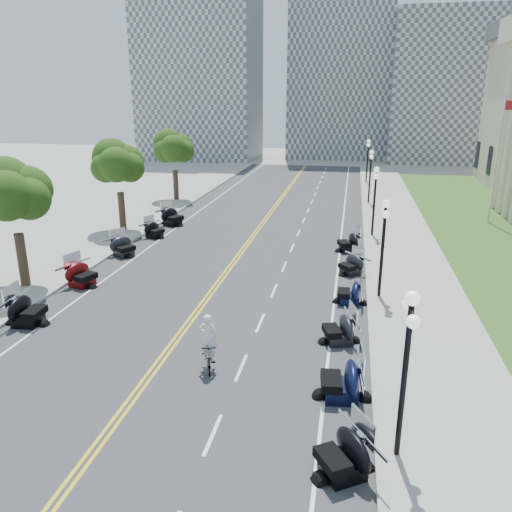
# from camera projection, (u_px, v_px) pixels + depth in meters

# --- Properties ---
(ground) EXTENTS (160.00, 160.00, 0.00)m
(ground) POSITION_uv_depth(u_px,v_px,m) (193.00, 317.00, 23.22)
(ground) COLOR gray
(road) EXTENTS (16.00, 90.00, 0.01)m
(road) POSITION_uv_depth(u_px,v_px,m) (240.00, 254.00, 32.57)
(road) COLOR #333335
(road) RESTS_ON ground
(centerline_yellow_a) EXTENTS (0.12, 90.00, 0.00)m
(centerline_yellow_a) POSITION_uv_depth(u_px,v_px,m) (238.00, 254.00, 32.59)
(centerline_yellow_a) COLOR yellow
(centerline_yellow_a) RESTS_ON road
(centerline_yellow_b) EXTENTS (0.12, 90.00, 0.00)m
(centerline_yellow_b) POSITION_uv_depth(u_px,v_px,m) (242.00, 254.00, 32.55)
(centerline_yellow_b) COLOR yellow
(centerline_yellow_b) RESTS_ON road
(edge_line_north) EXTENTS (0.12, 90.00, 0.00)m
(edge_line_north) POSITION_uv_depth(u_px,v_px,m) (339.00, 260.00, 31.42)
(edge_line_north) COLOR white
(edge_line_north) RESTS_ON road
(edge_line_south) EXTENTS (0.12, 90.00, 0.00)m
(edge_line_south) POSITION_uv_depth(u_px,v_px,m) (148.00, 249.00, 33.72)
(edge_line_south) COLOR white
(edge_line_south) RESTS_ON road
(lane_dash_4) EXTENTS (0.12, 2.00, 0.00)m
(lane_dash_4) POSITION_uv_depth(u_px,v_px,m) (213.00, 434.00, 15.15)
(lane_dash_4) COLOR white
(lane_dash_4) RESTS_ON road
(lane_dash_5) EXTENTS (0.12, 2.00, 0.00)m
(lane_dash_5) POSITION_uv_depth(u_px,v_px,m) (241.00, 367.00, 18.90)
(lane_dash_5) COLOR white
(lane_dash_5) RESTS_ON road
(lane_dash_6) EXTENTS (0.12, 2.00, 0.00)m
(lane_dash_6) POSITION_uv_depth(u_px,v_px,m) (260.00, 323.00, 22.64)
(lane_dash_6) COLOR white
(lane_dash_6) RESTS_ON road
(lane_dash_7) EXTENTS (0.12, 2.00, 0.00)m
(lane_dash_7) POSITION_uv_depth(u_px,v_px,m) (274.00, 291.00, 26.38)
(lane_dash_7) COLOR white
(lane_dash_7) RESTS_ON road
(lane_dash_8) EXTENTS (0.12, 2.00, 0.00)m
(lane_dash_8) POSITION_uv_depth(u_px,v_px,m) (284.00, 267.00, 30.12)
(lane_dash_8) COLOR white
(lane_dash_8) RESTS_ON road
(lane_dash_9) EXTENTS (0.12, 2.00, 0.00)m
(lane_dash_9) POSITION_uv_depth(u_px,v_px,m) (292.00, 248.00, 33.86)
(lane_dash_9) COLOR white
(lane_dash_9) RESTS_ON road
(lane_dash_10) EXTENTS (0.12, 2.00, 0.00)m
(lane_dash_10) POSITION_uv_depth(u_px,v_px,m) (299.00, 233.00, 37.61)
(lane_dash_10) COLOR white
(lane_dash_10) RESTS_ON road
(lane_dash_11) EXTENTS (0.12, 2.00, 0.00)m
(lane_dash_11) POSITION_uv_depth(u_px,v_px,m) (304.00, 221.00, 41.35)
(lane_dash_11) COLOR white
(lane_dash_11) RESTS_ON road
(lane_dash_12) EXTENTS (0.12, 2.00, 0.00)m
(lane_dash_12) POSITION_uv_depth(u_px,v_px,m) (308.00, 210.00, 45.09)
(lane_dash_12) COLOR white
(lane_dash_12) RESTS_ON road
(lane_dash_13) EXTENTS (0.12, 2.00, 0.00)m
(lane_dash_13) POSITION_uv_depth(u_px,v_px,m) (312.00, 202.00, 48.83)
(lane_dash_13) COLOR white
(lane_dash_13) RESTS_ON road
(lane_dash_14) EXTENTS (0.12, 2.00, 0.00)m
(lane_dash_14) POSITION_uv_depth(u_px,v_px,m) (315.00, 194.00, 52.57)
(lane_dash_14) COLOR white
(lane_dash_14) RESTS_ON road
(lane_dash_15) EXTENTS (0.12, 2.00, 0.00)m
(lane_dash_15) POSITION_uv_depth(u_px,v_px,m) (318.00, 188.00, 56.31)
(lane_dash_15) COLOR white
(lane_dash_15) RESTS_ON road
(lane_dash_16) EXTENTS (0.12, 2.00, 0.00)m
(lane_dash_16) POSITION_uv_depth(u_px,v_px,m) (320.00, 182.00, 60.06)
(lane_dash_16) COLOR white
(lane_dash_16) RESTS_ON road
(lane_dash_17) EXTENTS (0.12, 2.00, 0.00)m
(lane_dash_17) POSITION_uv_depth(u_px,v_px,m) (322.00, 177.00, 63.80)
(lane_dash_17) COLOR white
(lane_dash_17) RESTS_ON road
(lane_dash_18) EXTENTS (0.12, 2.00, 0.00)m
(lane_dash_18) POSITION_uv_depth(u_px,v_px,m) (324.00, 173.00, 67.54)
(lane_dash_18) COLOR white
(lane_dash_18) RESTS_ON road
(lane_dash_19) EXTENTS (0.12, 2.00, 0.00)m
(lane_dash_19) POSITION_uv_depth(u_px,v_px,m) (326.00, 169.00, 71.28)
(lane_dash_19) COLOR white
(lane_dash_19) RESTS_ON road
(sidewalk_north) EXTENTS (5.00, 90.00, 0.15)m
(sidewalk_north) POSITION_uv_depth(u_px,v_px,m) (406.00, 263.00, 30.66)
(sidewalk_north) COLOR #9E9991
(sidewalk_north) RESTS_ON ground
(sidewalk_south) EXTENTS (5.00, 90.00, 0.15)m
(sidewalk_south) POSITION_uv_depth(u_px,v_px,m) (92.00, 244.00, 34.43)
(sidewalk_south) COLOR #9E9991
(sidewalk_south) RESTS_ON ground
(lawn) EXTENTS (9.00, 60.00, 0.10)m
(lawn) POSITION_uv_depth(u_px,v_px,m) (494.00, 235.00, 36.90)
(lawn) COLOR #356023
(lawn) RESTS_ON ground
(distant_block_a) EXTENTS (18.00, 14.00, 26.00)m
(distant_block_a) POSITION_uv_depth(u_px,v_px,m) (201.00, 76.00, 80.49)
(distant_block_a) COLOR gray
(distant_block_a) RESTS_ON ground
(distant_block_b) EXTENTS (16.00, 12.00, 30.00)m
(distant_block_b) POSITION_uv_depth(u_px,v_px,m) (340.00, 64.00, 81.54)
(distant_block_b) COLOR gray
(distant_block_b) RESTS_ON ground
(distant_block_c) EXTENTS (20.00, 14.00, 22.00)m
(distant_block_c) POSITION_uv_depth(u_px,v_px,m) (457.00, 89.00, 76.72)
(distant_block_c) COLOR gray
(distant_block_c) RESTS_ON ground
(street_lamp_1) EXTENTS (0.50, 1.20, 4.90)m
(street_lamp_1) POSITION_uv_depth(u_px,v_px,m) (404.00, 378.00, 13.40)
(street_lamp_1) COLOR black
(street_lamp_1) RESTS_ON sidewalk_north
(street_lamp_2) EXTENTS (0.50, 1.20, 4.90)m
(street_lamp_2) POSITION_uv_depth(u_px,v_px,m) (382.00, 250.00, 24.62)
(street_lamp_2) COLOR black
(street_lamp_2) RESTS_ON sidewalk_north
(street_lamp_3) EXTENTS (0.50, 1.20, 4.90)m
(street_lamp_3) POSITION_uv_depth(u_px,v_px,m) (374.00, 202.00, 35.85)
(street_lamp_3) COLOR black
(street_lamp_3) RESTS_ON sidewalk_north
(street_lamp_4) EXTENTS (0.50, 1.20, 4.90)m
(street_lamp_4) POSITION_uv_depth(u_px,v_px,m) (370.00, 177.00, 47.07)
(street_lamp_4) COLOR black
(street_lamp_4) RESTS_ON sidewalk_north
(street_lamp_5) EXTENTS (0.50, 1.20, 4.90)m
(street_lamp_5) POSITION_uv_depth(u_px,v_px,m) (367.00, 161.00, 58.30)
(street_lamp_5) COLOR black
(street_lamp_5) RESTS_ON sidewalk_north
(flagpole) EXTENTS (1.10, 0.20, 10.00)m
(flagpole) POSITION_uv_depth(u_px,v_px,m) (497.00, 161.00, 39.04)
(flagpole) COLOR silver
(flagpole) RESTS_ON ground
(tree_2) EXTENTS (4.80, 4.80, 9.20)m
(tree_2) POSITION_uv_depth(u_px,v_px,m) (14.00, 201.00, 25.44)
(tree_2) COLOR #235619
(tree_2) RESTS_ON sidewalk_south
(tree_3) EXTENTS (4.80, 4.80, 9.20)m
(tree_3) POSITION_uv_depth(u_px,v_px,m) (118.00, 169.00, 36.66)
(tree_3) COLOR #235619
(tree_3) RESTS_ON sidewalk_south
(tree_4) EXTENTS (4.80, 4.80, 9.20)m
(tree_4) POSITION_uv_depth(u_px,v_px,m) (174.00, 152.00, 47.89)
(tree_4) COLOR #235619
(tree_4) RESTS_ON sidewalk_south
(motorcycle_n_3) EXTENTS (2.79, 2.79, 1.41)m
(motorcycle_n_3) POSITION_uv_depth(u_px,v_px,m) (343.00, 453.00, 13.35)
(motorcycle_n_3) COLOR black
(motorcycle_n_3) RESTS_ON road
(motorcycle_n_4) EXTENTS (2.39, 2.39, 1.53)m
(motorcycle_n_4) POSITION_uv_depth(u_px,v_px,m) (342.00, 378.00, 16.78)
(motorcycle_n_4) COLOR black
(motorcycle_n_4) RESTS_ON road
(motorcycle_n_5) EXTENTS (2.43, 2.43, 1.36)m
(motorcycle_n_5) POSITION_uv_depth(u_px,v_px,m) (339.00, 328.00, 20.64)
(motorcycle_n_5) COLOR black
(motorcycle_n_5) RESTS_ON road
(motorcycle_n_6) EXTENTS (1.89, 1.89, 1.31)m
(motorcycle_n_6) POSITION_uv_depth(u_px,v_px,m) (350.00, 291.00, 24.60)
(motorcycle_n_6) COLOR black
(motorcycle_n_6) RESTS_ON road
(motorcycle_n_7) EXTENTS (2.56, 2.56, 1.27)m
(motorcycle_n_7) POSITION_uv_depth(u_px,v_px,m) (351.00, 264.00, 28.70)
(motorcycle_n_7) COLOR black
(motorcycle_n_7) RESTS_ON road
(motorcycle_n_8) EXTENTS (2.54, 2.54, 1.42)m
(motorcycle_n_8) POSITION_uv_depth(u_px,v_px,m) (349.00, 241.00, 32.89)
(motorcycle_n_8) COLOR black
(motorcycle_n_8) RESTS_ON road
(motorcycle_s_5) EXTENTS (2.30, 2.30, 1.52)m
(motorcycle_s_5) POSITION_uv_depth(u_px,v_px,m) (27.00, 309.00, 22.27)
(motorcycle_s_5) COLOR black
(motorcycle_s_5) RESTS_ON road
(motorcycle_s_6) EXTENTS (2.60, 2.60, 1.45)m
(motorcycle_s_6) POSITION_uv_depth(u_px,v_px,m) (81.00, 273.00, 26.86)
(motorcycle_s_6) COLOR #590A0C
(motorcycle_s_6) RESTS_ON road
(motorcycle_s_7) EXTENTS (2.76, 2.76, 1.40)m
(motorcycle_s_7) POSITION_uv_depth(u_px,v_px,m) (123.00, 246.00, 31.97)
(motorcycle_s_7) COLOR black
(motorcycle_s_7) RESTS_ON road
(motorcycle_s_8) EXTENTS (2.39, 2.39, 1.28)m
(motorcycle_s_8) POSITION_uv_depth(u_px,v_px,m) (154.00, 229.00, 36.19)
(motorcycle_s_8) COLOR black
(motorcycle_s_8) RESTS_ON road
(motorcycle_s_9) EXTENTS (2.95, 2.95, 1.55)m
(motorcycle_s_9) POSITION_uv_depth(u_px,v_px,m) (172.00, 216.00, 39.64)
(motorcycle_s_9) COLOR black
(motorcycle_s_9) RESTS_ON road
(bicycle) EXTENTS (1.07, 1.93, 1.12)m
(bicycle) POSITION_uv_depth(u_px,v_px,m) (209.00, 355.00, 18.72)
(bicycle) COLOR #A51414
(bicycle) RESTS_ON road
(cyclist_rider) EXTENTS (0.68, 0.45, 1.86)m
(cyclist_rider) POSITION_uv_depth(u_px,v_px,m) (207.00, 318.00, 18.27)
(cyclist_rider) COLOR silver
(cyclist_rider) RESTS_ON bicycle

